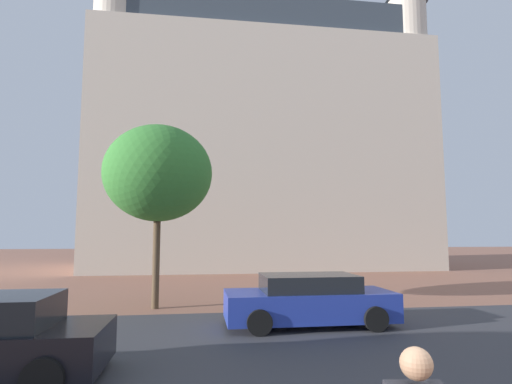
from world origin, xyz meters
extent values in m
plane|color=#93604C|center=(0.00, 10.00, 0.00)|extent=(120.00, 120.00, 0.00)
cube|color=#38383D|center=(0.00, 7.16, 0.00)|extent=(120.00, 7.68, 0.00)
cube|color=beige|center=(2.91, 28.78, 8.35)|extent=(24.16, 10.72, 16.70)
cube|color=#38424C|center=(2.91, 28.78, 17.90)|extent=(22.22, 9.86, 2.40)
cube|color=beige|center=(4.75, 28.78, 14.40)|extent=(4.26, 4.26, 28.80)
cylinder|color=beige|center=(-7.67, 24.92, 9.77)|extent=(2.80, 2.80, 19.54)
cylinder|color=beige|center=(13.49, 24.92, 9.98)|extent=(2.80, 2.80, 19.96)
sphere|color=#9E7556|center=(-0.37, 0.48, 1.62)|extent=(0.22, 0.22, 0.22)
cube|color=#23389E|center=(1.18, 8.85, 0.55)|extent=(4.58, 1.81, 0.75)
cube|color=black|center=(1.18, 8.85, 1.15)|extent=(2.56, 1.59, 0.45)
cylinder|color=black|center=(-0.33, 7.94, 0.32)|extent=(0.64, 0.22, 0.64)
cylinder|color=black|center=(-0.33, 9.75, 0.32)|extent=(0.64, 0.22, 0.64)
cylinder|color=black|center=(2.70, 7.94, 0.32)|extent=(0.64, 0.22, 0.64)
cylinder|color=black|center=(2.70, 9.75, 0.32)|extent=(0.64, 0.22, 0.64)
cylinder|color=black|center=(-4.14, 4.55, 0.32)|extent=(0.64, 0.22, 0.64)
cylinder|color=black|center=(-4.14, 6.38, 0.32)|extent=(0.64, 0.22, 0.64)
cylinder|color=brown|center=(-3.26, 12.05, 1.55)|extent=(0.24, 0.24, 3.11)
ellipsoid|color=#387F33|center=(-3.26, 12.05, 4.60)|extent=(3.72, 3.72, 3.35)
camera|label=1|loc=(-1.85, -2.19, 2.50)|focal=28.38mm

